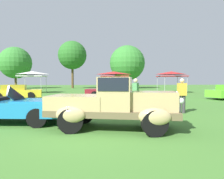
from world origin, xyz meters
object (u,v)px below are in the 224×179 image
Objects in this scene: feature_pickup_truck at (114,103)px; canopy_tent_right_field at (172,74)px; neighbor_convertible at (12,107)px; show_car_burgundy at (110,91)px; show_car_yellow at (16,92)px; canopy_tent_center_field at (114,74)px; canopy_tent_left_field at (32,73)px; spectator_far_side at (182,94)px; spectator_near_truck at (136,93)px.

feature_pickup_truck is 20.45m from canopy_tent_right_field.
feature_pickup_truck is 1.42× the size of canopy_tent_right_field.
canopy_tent_right_field is at bearing 52.18° from neighbor_convertible.
neighbor_convertible reaches higher than show_car_burgundy.
canopy_tent_right_field is at bearing 24.13° from show_car_yellow.
feature_pickup_truck is 19.17m from canopy_tent_center_field.
show_car_yellow is 1.41× the size of canopy_tent_left_field.
spectator_far_side is at bearing 37.73° from feature_pickup_truck.
feature_pickup_truck is 1.47× the size of canopy_tent_left_field.
show_car_yellow is (-3.31, 9.46, 0.02)m from neighbor_convertible.
spectator_near_truck is (0.61, -7.90, 0.31)m from show_car_burgundy.
neighbor_convertible is 10.02m from show_car_yellow.
feature_pickup_truck is 0.94× the size of show_car_burgundy.
canopy_tent_right_field is (13.02, 16.78, 1.84)m from neighbor_convertible.
spectator_near_truck is 0.54× the size of canopy_tent_right_field.
spectator_far_side is 0.57× the size of canopy_tent_left_field.
neighbor_convertible is at bearing -76.26° from canopy_tent_left_field.
show_car_burgundy is at bearing -141.99° from canopy_tent_right_field.
canopy_tent_left_field is 0.96× the size of canopy_tent_right_field.
show_car_burgundy is at bearing 5.36° from show_car_yellow.
canopy_tent_left_field is 17.41m from canopy_tent_right_field.
neighbor_convertible is 11.20m from show_car_burgundy.
spectator_far_side is 0.50× the size of canopy_tent_center_field.
canopy_tent_center_field and canopy_tent_right_field have the same top height.
canopy_tent_center_field is at bearing 42.11° from show_car_yellow.
canopy_tent_center_field is at bearing -1.00° from canopy_tent_left_field.
canopy_tent_center_field is (0.53, 15.34, 1.51)m from spectator_near_truck.
feature_pickup_truck is 2.60× the size of spectator_near_truck.
spectator_far_side is at bearing -37.04° from show_car_yellow.
canopy_tent_right_field is (16.34, 7.32, 1.82)m from show_car_yellow.
show_car_yellow is at bearing 142.96° from spectator_far_side.
show_car_burgundy is 7.74m from canopy_tent_center_field.
show_car_yellow is 1.26× the size of canopy_tent_center_field.
canopy_tent_center_field is (10.10, -0.18, 0.00)m from canopy_tent_left_field.
spectator_far_side is at bearing -72.90° from show_car_burgundy.
neighbor_convertible is at bearing -114.32° from show_car_burgundy.
show_car_yellow is at bearing -155.87° from canopy_tent_right_field.
spectator_near_truck is at bearing -58.32° from canopy_tent_left_field.
feature_pickup_truck is 3.96m from spectator_near_truck.
show_car_burgundy is at bearing 85.42° from feature_pickup_truck.
spectator_far_side reaches higher than show_car_burgundy.
spectator_far_side is 16.34m from canopy_tent_center_field.
feature_pickup_truck is 11.60m from show_car_burgundy.
canopy_tent_left_field is at bearing 176.58° from canopy_tent_right_field.
spectator_near_truck is 18.29m from canopy_tent_left_field.
spectator_far_side is 16.43m from canopy_tent_right_field.
show_car_yellow is (-7.00, 10.81, -0.26)m from feature_pickup_truck.
show_car_yellow is 12.34m from canopy_tent_center_field.
feature_pickup_truck is at bearing -94.58° from show_car_burgundy.
spectator_near_truck is at bearing -40.00° from show_car_yellow.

